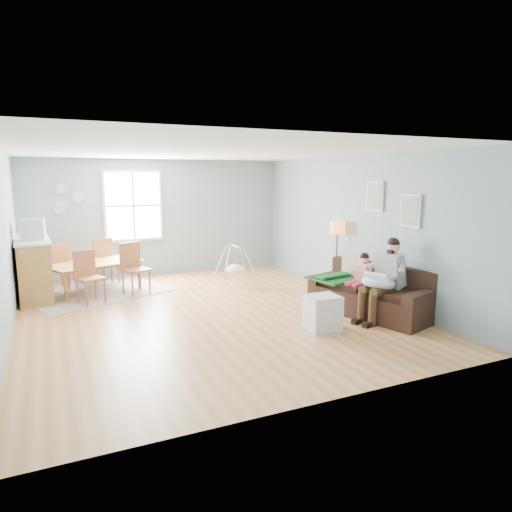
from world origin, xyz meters
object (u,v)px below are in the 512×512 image
father (384,277)px  counter (34,266)px  floor_lamp (337,233)px  chair_sw (88,273)px  chair_se (133,265)px  chair_nw (57,264)px  monitor (32,229)px  baby_swing (235,269)px  dining_table (96,278)px  storage_cube (322,313)px  toddler (361,273)px  sofa (372,297)px  chair_ne (101,257)px

father → counter: (-5.17, 4.02, -0.13)m
floor_lamp → chair_sw: floor_lamp is taller
chair_se → chair_nw: size_ratio=1.05×
chair_nw → monitor: 1.06m
baby_swing → floor_lamp: bearing=-36.8°
father → floor_lamp: bearing=79.6°
dining_table → father: bearing=-65.9°
floor_lamp → storage_cube: (-1.51, -1.85, -0.93)m
toddler → chair_sw: bearing=148.6°
chair_se → monitor: size_ratio=2.40×
chair_sw → chair_nw: chair_sw is taller
sofa → floor_lamp: (0.29, 1.50, 0.90)m
father → chair_sw: size_ratio=1.37×
toddler → floor_lamp: bearing=72.4°
chair_sw → sofa: bearing=-32.3°
father → chair_nw: father is taller
sofa → monitor: 6.24m
counter → toddler: bearing=-34.9°
sofa → chair_ne: (-3.91, 4.26, 0.28)m
storage_cube → chair_nw: size_ratio=0.55×
sofa → counter: size_ratio=1.06×
sofa → father: (-0.04, -0.32, 0.42)m
father → dining_table: bearing=136.9°
storage_cube → dining_table: dining_table is taller
chair_ne → dining_table: bearing=-104.3°
dining_table → storage_cube: bearing=-75.9°
chair_sw → chair_nw: 1.29m
dining_table → monitor: monitor is taller
storage_cube → baby_swing: 3.11m
sofa → chair_sw: chair_sw is taller
baby_swing → monitor: bearing=171.5°
toddler → chair_nw: toddler is taller
monitor → dining_table: bearing=9.2°
chair_nw → counter: bearing=-153.7°
toddler → storage_cube: toddler is taller
chair_nw → monitor: monitor is taller
baby_swing → father: bearing=-66.3°
father → monitor: (-5.13, 3.64, 0.63)m
counter → baby_swing: 3.94m
sofa → floor_lamp: bearing=78.9°
chair_nw → chair_ne: size_ratio=0.97×
toddler → chair_sw: (-4.18, 2.55, -0.14)m
chair_sw → counter: size_ratio=0.47×
counter → baby_swing: counter is taller
chair_nw → counter: (-0.42, -0.21, 0.03)m
chair_ne → chair_se: bearing=-67.9°
chair_se → counter: (-1.78, 0.63, -0.01)m
storage_cube → dining_table: size_ratio=0.31×
chair_sw → chair_se: bearing=22.1°
chair_se → baby_swing: size_ratio=1.07×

